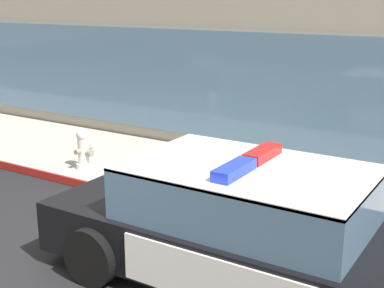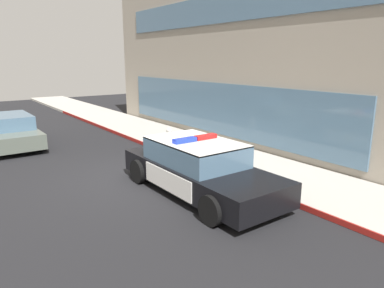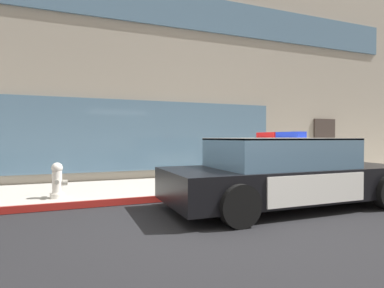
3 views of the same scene
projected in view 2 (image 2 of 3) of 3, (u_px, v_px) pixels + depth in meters
ground at (138, 177)px, 10.59m from camera, size 48.00×48.00×0.00m
sidewalk at (224, 156)px, 12.52m from camera, size 48.00×2.77×0.15m
curb_red_paint at (192, 163)px, 11.72m from camera, size 28.80×0.04×0.14m
storefront_building at (341, 52)px, 14.80m from camera, size 22.36×9.32×7.44m
police_cruiser at (198, 168)px, 9.23m from camera, size 4.97×2.11×1.49m
fire_hydrant at (169, 137)px, 13.64m from camera, size 0.34×0.39×0.73m
car_far_lane at (9, 131)px, 14.17m from camera, size 4.49×2.00×1.29m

